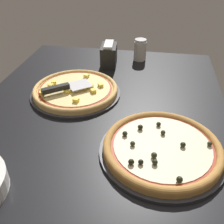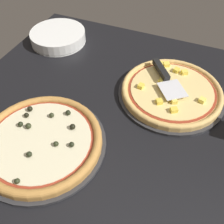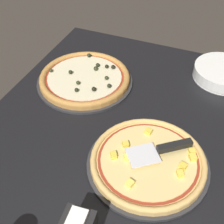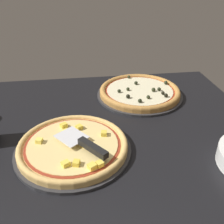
{
  "view_description": "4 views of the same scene",
  "coord_description": "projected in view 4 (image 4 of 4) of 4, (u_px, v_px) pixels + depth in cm",
  "views": [
    {
      "loc": [
        82.94,
        18.74,
        55.21
      ],
      "look_at": [
        6.95,
        5.81,
        3.0
      ],
      "focal_mm": 42.0,
      "sensor_mm": 36.0,
      "label": 1
    },
    {
      "loc": [
        -14.74,
        57.64,
        64.12
      ],
      "look_at": [
        6.95,
        5.81,
        3.0
      ],
      "focal_mm": 42.0,
      "sensor_mm": 36.0,
      "label": 2
    },
    {
      "loc": [
        -66.15,
        -24.18,
        76.41
      ],
      "look_at": [
        6.95,
        5.81,
        3.0
      ],
      "focal_mm": 50.0,
      "sensor_mm": 36.0,
      "label": 3
    },
    {
      "loc": [
        -4.92,
        -79.52,
        52.96
      ],
      "look_at": [
        6.95,
        5.81,
        3.0
      ],
      "focal_mm": 42.0,
      "sensor_mm": 36.0,
      "label": 4
    }
  ],
  "objects": [
    {
      "name": "ground_plane",
      "position": [
        95.0,
        132.0,
        0.96
      ],
      "size": [
        123.0,
        96.87,
        3.6
      ],
      "primitive_type": "cube",
      "color": "black"
    },
    {
      "name": "pizza_pan_front",
      "position": [
        73.0,
        150.0,
        0.84
      ],
      "size": [
        37.11,
        37.11,
        1.0
      ],
      "primitive_type": "cylinder",
      "color": "#2D2D30",
      "rests_on": "ground_plane"
    },
    {
      "name": "pizza_front",
      "position": [
        73.0,
        145.0,
        0.83
      ],
      "size": [
        34.88,
        34.88,
        3.31
      ],
      "color": "#DBAD60",
      "rests_on": "pizza_pan_front"
    },
    {
      "name": "pizza_pan_back",
      "position": [
        139.0,
        95.0,
        1.18
      ],
      "size": [
        38.12,
        38.12,
        1.0
      ],
      "primitive_type": "cylinder",
      "color": "#2D2D30",
      "rests_on": "ground_plane"
    },
    {
      "name": "pizza_back",
      "position": [
        140.0,
        91.0,
        1.17
      ],
      "size": [
        35.83,
        35.83,
        3.68
      ],
      "color": "#B77F3D",
      "rests_on": "pizza_pan_back"
    },
    {
      "name": "serving_spatula",
      "position": [
        87.0,
        145.0,
        0.78
      ],
      "size": [
        16.37,
        18.89,
        2.0
      ],
      "color": "silver",
      "rests_on": "pizza_front"
    }
  ]
}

